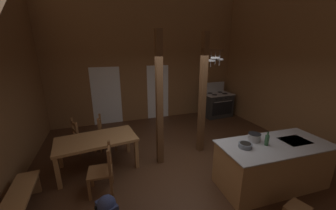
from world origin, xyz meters
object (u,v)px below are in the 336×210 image
ladderback_chair_near_window (106,133)px  mixing_bowl_on_counter (245,145)px  kitchen_island (272,164)px  ladderback_chair_at_table_end (82,137)px  bench_along_left_wall (17,208)px  dining_table (97,142)px  ladderback_chair_by_post (103,170)px  bottle_tall_on_counter (267,140)px  stockpot_on_counter (254,137)px  stove_range (216,104)px

ladderback_chair_near_window → mixing_bowl_on_counter: size_ratio=3.99×
kitchen_island → ladderback_chair_at_table_end: ladderback_chair_at_table_end is taller
ladderback_chair_at_table_end → bench_along_left_wall: bearing=-111.6°
dining_table → ladderback_chair_near_window: bearing=76.4°
ladderback_chair_by_post → bottle_tall_on_counter: bearing=-17.2°
ladderback_chair_by_post → ladderback_chair_at_table_end: bearing=106.0°
kitchen_island → bottle_tall_on_counter: size_ratio=8.30×
ladderback_chair_by_post → mixing_bowl_on_counter: 2.69m
bench_along_left_wall → stockpot_on_counter: size_ratio=5.10×
stove_range → mixing_bowl_on_counter: size_ratio=5.54×
ladderback_chair_by_post → bottle_tall_on_counter: (2.94, -0.91, 0.57)m
ladderback_chair_near_window → stockpot_on_counter: size_ratio=3.10×
bench_along_left_wall → bottle_tall_on_counter: (4.22, -0.57, 0.71)m
stockpot_on_counter → bottle_tall_on_counter: (0.10, -0.21, 0.03)m
ladderback_chair_by_post → mixing_bowl_on_counter: mixing_bowl_on_counter is taller
ladderback_chair_at_table_end → stockpot_on_counter: bearing=-35.6°
stockpot_on_counter → bottle_tall_on_counter: 0.23m
ladderback_chair_at_table_end → bottle_tall_on_counter: size_ratio=3.57×
dining_table → bottle_tall_on_counter: 3.52m
kitchen_island → stockpot_on_counter: size_ratio=7.21×
bench_along_left_wall → ladderback_chair_near_window: bearing=55.8°
dining_table → ladderback_chair_at_table_end: bearing=114.6°
stove_range → ladderback_chair_by_post: size_ratio=1.39×
kitchen_island → dining_table: 3.70m
dining_table → ladderback_chair_by_post: bearing=-83.5°
kitchen_island → bottle_tall_on_counter: 0.60m
bottle_tall_on_counter → ladderback_chair_at_table_end: bearing=142.9°
bench_along_left_wall → mixing_bowl_on_counter: size_ratio=6.55×
kitchen_island → dining_table: kitchen_island is taller
stove_range → dining_table: stove_range is taller
kitchen_island → bench_along_left_wall: (-4.43, 0.59, -0.15)m
ladderback_chair_by_post → bench_along_left_wall: bearing=-165.2°
ladderback_chair_near_window → stockpot_on_counter: stockpot_on_counter is taller
mixing_bowl_on_counter → stove_range: bearing=63.1°
dining_table → ladderback_chair_near_window: size_ratio=1.89×
ladderback_chair_at_table_end → mixing_bowl_on_counter: 3.95m
ladderback_chair_near_window → ladderback_chair_by_post: 1.72m
kitchen_island → ladderback_chair_by_post: bearing=163.7°
kitchen_island → mixing_bowl_on_counter: bearing=173.6°
kitchen_island → stove_range: size_ratio=1.67×
ladderback_chair_by_post → bottle_tall_on_counter: 3.13m
ladderback_chair_near_window → bottle_tall_on_counter: (2.82, -2.62, 0.57)m
ladderback_chair_at_table_end → ladderback_chair_by_post: bearing=-74.0°
mixing_bowl_on_counter → bottle_tall_on_counter: size_ratio=0.90×
bench_along_left_wall → bottle_tall_on_counter: bottle_tall_on_counter is taller
ladderback_chair_at_table_end → stockpot_on_counter: 4.12m
dining_table → kitchen_island: bearing=-28.5°
stove_range → stockpot_on_counter: size_ratio=4.31×
ladderback_chair_by_post → dining_table: bearing=96.5°
ladderback_chair_near_window → ladderback_chair_by_post: bearing=-93.9°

